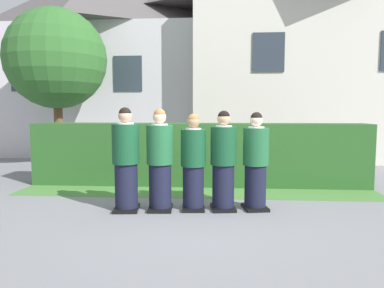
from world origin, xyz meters
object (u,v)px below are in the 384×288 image
(student_front_row_0, at_px, (126,162))
(student_front_row_1, at_px, (160,162))
(student_front_row_3, at_px, (223,163))
(student_front_row_4, at_px, (256,163))
(student_front_row_2, at_px, (193,165))

(student_front_row_0, distance_m, student_front_row_1, 0.53)
(student_front_row_3, height_order, student_front_row_4, student_front_row_3)
(student_front_row_0, distance_m, student_front_row_4, 2.05)
(student_front_row_2, distance_m, student_front_row_3, 0.48)
(student_front_row_3, relative_size, student_front_row_4, 1.01)
(student_front_row_1, bearing_deg, student_front_row_4, 5.68)
(student_front_row_1, xyz_separation_m, student_front_row_4, (1.51, 0.15, -0.03))
(student_front_row_3, bearing_deg, student_front_row_4, 6.32)
(student_front_row_1, relative_size, student_front_row_4, 1.03)
(student_front_row_2, height_order, student_front_row_3, student_front_row_3)
(student_front_row_0, bearing_deg, student_front_row_1, 6.39)
(student_front_row_0, height_order, student_front_row_2, student_front_row_0)
(student_front_row_1, distance_m, student_front_row_4, 1.51)
(student_front_row_0, distance_m, student_front_row_3, 1.53)
(student_front_row_2, distance_m, student_front_row_4, 0.99)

